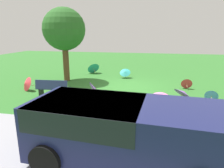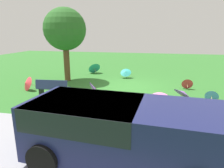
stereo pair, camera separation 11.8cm
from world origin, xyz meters
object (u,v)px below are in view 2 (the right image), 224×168
at_px(van_dark, 116,127).
at_px(parasol_teal_0, 94,68).
at_px(parasol_red_0, 27,83).
at_px(parasol_pink_1, 159,99).
at_px(parasol_yellow_2, 212,103).
at_px(shade_tree, 65,30).
at_px(park_bench, 53,88).
at_px(parasol_teal_1, 126,72).
at_px(parasol_blue_3, 212,96).
at_px(parasol_purple_1, 183,93).
at_px(parasol_red_1, 187,83).
at_px(parasol_purple_0, 95,89).

xyz_separation_m(van_dark, parasol_teal_0, (3.79, -10.53, -0.48)).
bearing_deg(parasol_teal_0, parasol_red_0, 67.96).
height_order(van_dark, parasol_pink_1, van_dark).
xyz_separation_m(parasol_pink_1, parasol_yellow_2, (-2.19, -0.85, -0.27)).
bearing_deg(shade_tree, park_bench, 102.87).
xyz_separation_m(shade_tree, parasol_yellow_2, (-8.06, 3.62, -2.98)).
distance_m(parasol_teal_1, parasol_blue_3, 6.16).
distance_m(parasol_teal_0, parasol_yellow_2, 9.46).
distance_m(parasol_purple_1, parasol_blue_3, 1.34).
bearing_deg(shade_tree, parasol_red_1, 176.13).
bearing_deg(park_bench, parasol_pink_1, 169.18).
relative_size(parasol_blue_3, parasol_yellow_2, 0.81).
bearing_deg(van_dark, shade_tree, -58.40).
height_order(parasol_teal_1, parasol_pink_1, parasol_pink_1).
distance_m(van_dark, parasol_purple_1, 5.32).
bearing_deg(park_bench, parasol_blue_3, -173.67).
bearing_deg(parasol_teal_1, van_dark, 96.79).
bearing_deg(park_bench, parasol_red_0, -21.12).
xyz_separation_m(van_dark, parasol_teal_1, (1.10, -9.28, -0.48)).
relative_size(parasol_purple_0, parasol_yellow_2, 1.26).
relative_size(van_dark, park_bench, 2.89).
distance_m(parasol_blue_3, parasol_yellow_2, 0.97).
distance_m(parasol_purple_0, parasol_purple_1, 4.15).
relative_size(shade_tree, parasol_purple_0, 4.72).
distance_m(van_dark, parasol_yellow_2, 5.35).
height_order(parasol_red_0, parasol_red_1, parasol_red_0).
height_order(shade_tree, parasol_purple_0, shade_tree).
distance_m(shade_tree, parasol_pink_1, 7.86).
distance_m(park_bench, shade_tree, 4.56).
bearing_deg(parasol_yellow_2, parasol_blue_3, -103.12).
distance_m(parasol_red_0, parasol_red_1, 8.98).
height_order(parasol_purple_0, parasol_purple_1, parasol_purple_0).
height_order(parasol_teal_1, parasol_red_1, parasol_teal_1).
height_order(parasol_purple_0, parasol_teal_1, parasol_purple_0).
distance_m(park_bench, parasol_pink_1, 5.16).
bearing_deg(parasol_purple_0, parasol_teal_0, -72.76).
bearing_deg(parasol_teal_1, parasol_blue_3, 137.93).
distance_m(van_dark, parasol_teal_1, 9.36).
distance_m(park_bench, parasol_teal_1, 5.75).
distance_m(van_dark, parasol_blue_3, 6.24).
bearing_deg(van_dark, parasol_teal_1, -83.21).
bearing_deg(van_dark, parasol_pink_1, -107.45).
relative_size(parasol_red_0, parasol_yellow_2, 1.18).
xyz_separation_m(parasol_red_0, parasol_purple_0, (-4.02, 0.41, 0.03)).
bearing_deg(parasol_pink_1, parasol_purple_1, -127.02).
bearing_deg(parasol_yellow_2, parasol_red_0, -5.44).
bearing_deg(parasol_red_0, park_bench, 158.88).
bearing_deg(van_dark, parasol_yellow_2, -127.62).
height_order(parasol_purple_0, parasol_red_1, parasol_purple_0).
relative_size(parasol_red_1, parasol_yellow_2, 0.80).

